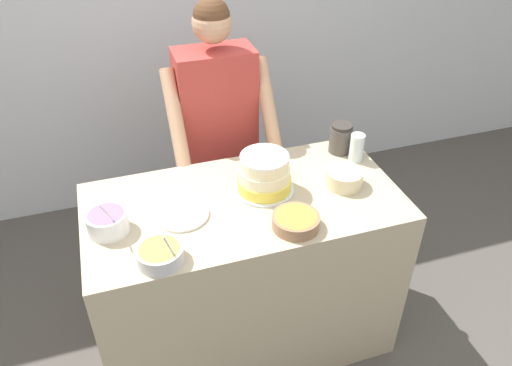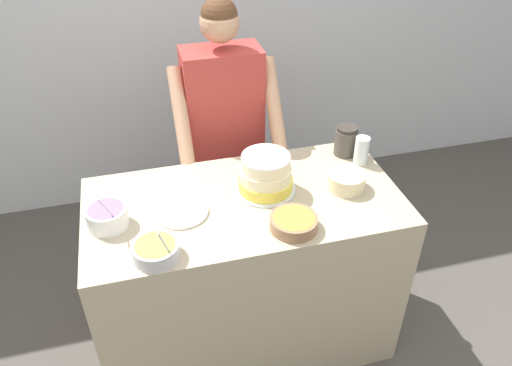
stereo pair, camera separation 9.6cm
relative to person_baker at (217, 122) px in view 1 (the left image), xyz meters
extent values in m
cube|color=silver|center=(-0.05, 0.84, 0.31)|extent=(10.00, 0.05, 2.60)
cube|color=tan|center=(-0.05, -0.66, -0.52)|extent=(1.44, 0.73, 0.94)
cylinder|color=#2D2D38|center=(-0.09, 0.01, -0.59)|extent=(0.12, 0.12, 0.80)
cylinder|color=#2D2D38|center=(0.09, 0.01, -0.59)|extent=(0.12, 0.12, 0.80)
cube|color=#B23833|center=(0.00, 0.01, 0.11)|extent=(0.42, 0.23, 0.60)
cylinder|color=tan|center=(-0.25, -0.15, 0.10)|extent=(0.07, 0.39, 0.51)
cylinder|color=tan|center=(0.25, -0.15, 0.10)|extent=(0.07, 0.39, 0.51)
sphere|color=tan|center=(0.00, 0.01, 0.54)|extent=(0.20, 0.20, 0.20)
sphere|color=#51331E|center=(0.00, 0.01, 0.57)|extent=(0.18, 0.18, 0.18)
cylinder|color=silver|center=(0.07, -0.61, -0.05)|extent=(0.28, 0.28, 0.01)
cylinder|color=#F2DB4C|center=(0.07, -0.61, -0.01)|extent=(0.25, 0.25, 0.06)
cylinder|color=#F4EABC|center=(0.07, -0.61, 0.04)|extent=(0.24, 0.24, 0.06)
cylinder|color=#F4EABC|center=(0.07, -0.61, 0.10)|extent=(0.22, 0.22, 0.06)
cylinder|color=white|center=(0.07, -0.61, 0.13)|extent=(0.22, 0.22, 0.01)
cylinder|color=white|center=(-0.64, -0.68, -0.01)|extent=(0.17, 0.17, 0.09)
cylinder|color=#9E66B7|center=(-0.64, -0.68, 0.03)|extent=(0.15, 0.15, 0.01)
cylinder|color=silver|center=(-0.62, -0.74, 0.05)|extent=(0.08, 0.04, 0.18)
cylinder|color=beige|center=(0.43, -0.69, -0.01)|extent=(0.17, 0.17, 0.08)
cylinder|color=pink|center=(0.43, -0.69, 0.02)|extent=(0.15, 0.15, 0.01)
cylinder|color=silver|center=(-0.47, -0.93, -0.02)|extent=(0.19, 0.19, 0.06)
cylinder|color=olive|center=(-0.47, -0.93, 0.01)|extent=(0.16, 0.16, 0.01)
cylinder|color=silver|center=(-0.43, -0.98, 0.04)|extent=(0.05, 0.04, 0.17)
cylinder|color=#936B4C|center=(0.11, -0.90, -0.02)|extent=(0.20, 0.20, 0.06)
cylinder|color=#EF9938|center=(0.11, -0.90, 0.00)|extent=(0.17, 0.17, 0.01)
cylinder|color=silver|center=(0.59, -0.51, 0.02)|extent=(0.07, 0.07, 0.14)
cylinder|color=white|center=(-0.33, -0.68, -0.05)|extent=(0.24, 0.24, 0.01)
cylinder|color=#4C4742|center=(0.55, -0.41, 0.02)|extent=(0.12, 0.12, 0.14)
cylinder|color=#322D28|center=(0.55, -0.41, 0.09)|extent=(0.11, 0.11, 0.02)
camera|label=1|loc=(-0.55, -2.38, 1.32)|focal=35.00mm
camera|label=2|loc=(-0.45, -2.40, 1.32)|focal=35.00mm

